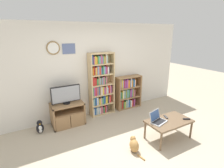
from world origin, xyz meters
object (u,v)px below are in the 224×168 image
(bookshelf_short, at_px, (127,93))
(coffee_table, at_px, (169,122))
(remote_near_laptop, at_px, (166,117))
(laptop, at_px, (157,119))
(remote_far_from_laptop, at_px, (187,119))
(television, at_px, (66,95))
(tv_stand, at_px, (68,114))
(bookshelf_tall, at_px, (100,85))
(cat, at_px, (134,145))
(penguin_figurine, at_px, (40,127))

(bookshelf_short, bearing_deg, coffee_table, -94.08)
(coffee_table, relative_size, remote_near_laptop, 6.10)
(laptop, distance_m, remote_far_from_laptop, 0.70)
(laptop, bearing_deg, coffee_table, -33.88)
(laptop, bearing_deg, remote_far_from_laptop, -36.45)
(television, relative_size, remote_far_from_laptop, 4.49)
(television, height_order, remote_near_laptop, television)
(remote_far_from_laptop, bearing_deg, bookshelf_short, 34.35)
(television, relative_size, bookshelf_short, 0.70)
(tv_stand, xyz_separation_m, television, (-0.01, 0.00, 0.53))
(bookshelf_tall, height_order, coffee_table, bookshelf_tall)
(bookshelf_short, xyz_separation_m, remote_near_laptop, (-0.09, -1.74, -0.04))
(remote_far_from_laptop, relative_size, cat, 0.34)
(bookshelf_tall, distance_m, remote_far_from_laptop, 2.40)
(coffee_table, height_order, laptop, laptop)
(bookshelf_short, bearing_deg, tv_stand, -175.47)
(remote_near_laptop, relative_size, penguin_figurine, 0.50)
(bookshelf_tall, bearing_deg, remote_far_from_laptop, -60.48)
(remote_far_from_laptop, height_order, cat, remote_far_from_laptop)
(tv_stand, relative_size, bookshelf_tall, 0.45)
(bookshelf_short, relative_size, coffee_table, 1.03)
(penguin_figurine, bearing_deg, television, 6.38)
(coffee_table, xyz_separation_m, laptop, (-0.27, 0.09, 0.11))
(tv_stand, relative_size, penguin_figurine, 2.46)
(bookshelf_short, height_order, penguin_figurine, bookshelf_short)
(tv_stand, relative_size, coffee_table, 0.80)
(cat, bearing_deg, penguin_figurine, 147.33)
(cat, relative_size, penguin_figurine, 1.46)
(bookshelf_short, bearing_deg, laptop, -102.75)
(laptop, bearing_deg, tv_stand, 117.31)
(bookshelf_short, bearing_deg, bookshelf_tall, 179.53)
(bookshelf_tall, bearing_deg, penguin_figurine, -172.17)
(laptop, height_order, remote_near_laptop, laptop)
(bookshelf_short, height_order, cat, bookshelf_short)
(coffee_table, xyz_separation_m, remote_near_laptop, (0.05, 0.14, 0.06))
(bookshelf_short, xyz_separation_m, remote_far_from_laptop, (0.25, -2.05, -0.04))
(coffee_table, bearing_deg, remote_near_laptop, 71.88)
(coffee_table, bearing_deg, television, 136.40)
(tv_stand, relative_size, television, 1.11)
(tv_stand, relative_size, remote_near_laptop, 4.91)
(remote_near_laptop, bearing_deg, cat, 28.10)
(laptop, bearing_deg, bookshelf_tall, 89.96)
(television, height_order, coffee_table, television)
(bookshelf_tall, relative_size, cat, 3.78)
(laptop, bearing_deg, remote_near_laptop, -5.96)
(television, bearing_deg, coffee_table, -43.60)
(bookshelf_tall, bearing_deg, laptop, -74.26)
(television, relative_size, bookshelf_tall, 0.40)
(bookshelf_tall, height_order, laptop, bookshelf_tall)
(remote_near_laptop, bearing_deg, bookshelf_tall, -44.17)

